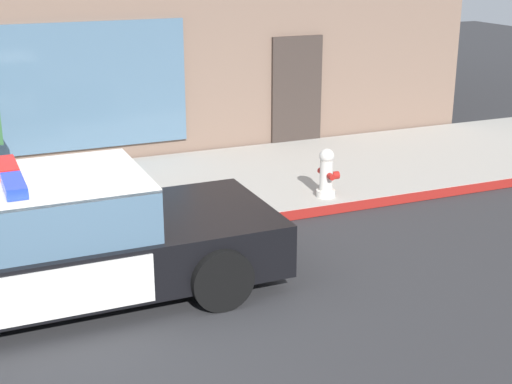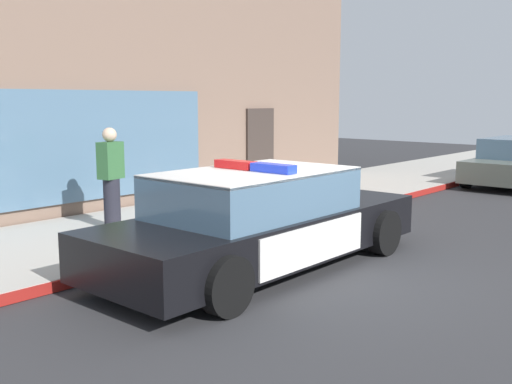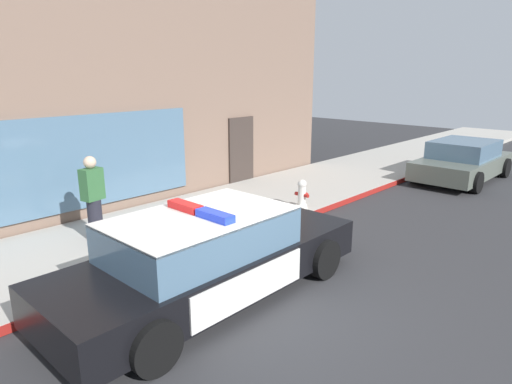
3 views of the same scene
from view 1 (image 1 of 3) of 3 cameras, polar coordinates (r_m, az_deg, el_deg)
name	(u,v)px [view 1 (image 1 of 3)]	position (r m, az deg, el deg)	size (l,w,h in m)	color
ground	(89,320)	(7.92, -12.75, -9.58)	(48.00, 48.00, 0.00)	#303033
sidewalk	(42,206)	(11.13, -16.15, -1.06)	(48.00, 3.47, 0.15)	#B2ADA3
curb_red_paint	(61,250)	(9.51, -14.79, -4.34)	(28.80, 0.04, 0.14)	maroon
police_cruiser	(32,243)	(8.16, -16.87, -3.81)	(5.20, 2.12, 1.49)	black
fire_hydrant	(327,174)	(10.82, 5.47, 1.43)	(0.34, 0.39, 0.73)	silver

